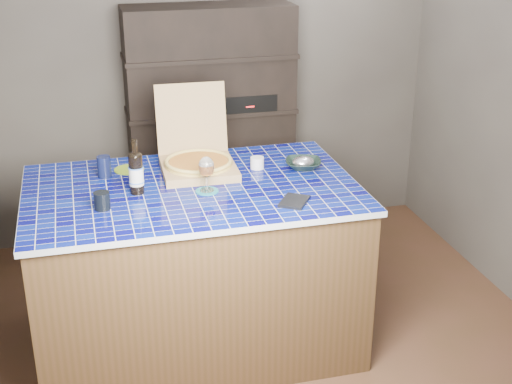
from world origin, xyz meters
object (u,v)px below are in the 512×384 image
object	(u,v)px
kitchen_island	(195,266)
mead_bottle	(136,172)
dvd_case	(294,201)
pizza_box	(198,160)
wine_glass	(206,168)
bowl	(303,164)

from	to	relation	value
kitchen_island	mead_bottle	world-z (taller)	mead_bottle
kitchen_island	dvd_case	distance (m)	0.79
pizza_box	wine_glass	xyz separation A→B (m)	(-0.01, -0.32, 0.07)
kitchen_island	dvd_case	xyz separation A→B (m)	(0.49, -0.35, 0.51)
bowl	wine_glass	bearing A→B (deg)	-161.00
wine_glass	dvd_case	xyz separation A→B (m)	(0.42, -0.26, -0.13)
kitchen_island	pizza_box	size ratio (longest dim) A/B	3.48
wine_glass	bowl	world-z (taller)	wine_glass
mead_bottle	dvd_case	distance (m)	0.87
wine_glass	dvd_case	distance (m)	0.51
kitchen_island	mead_bottle	bearing A→B (deg)	-177.32
pizza_box	wine_glass	size ratio (longest dim) A/B	2.70
bowl	pizza_box	bearing A→B (deg)	169.73
kitchen_island	pizza_box	distance (m)	0.62
mead_bottle	dvd_case	bearing A→B (deg)	-23.16
kitchen_island	bowl	distance (m)	0.88
mead_bottle	dvd_case	xyz separation A→B (m)	(0.79, -0.34, -0.11)
pizza_box	mead_bottle	world-z (taller)	pizza_box
mead_bottle	bowl	world-z (taller)	mead_bottle
pizza_box	wine_glass	distance (m)	0.33
kitchen_island	wine_glass	distance (m)	0.65
mead_bottle	bowl	distance (m)	1.00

